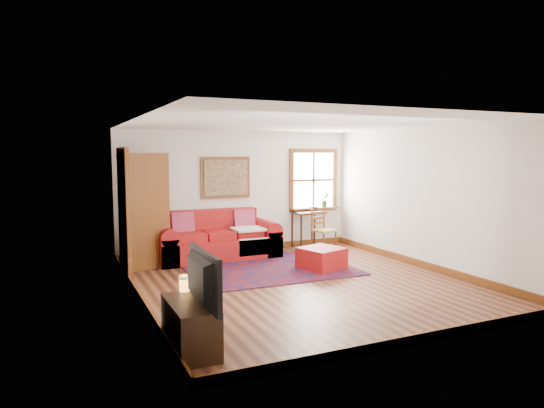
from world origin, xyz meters
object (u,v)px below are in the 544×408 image
media_cabinet (190,326)px  red_ottoman (321,258)px  side_table (308,217)px  ladder_back_chair (322,228)px  red_leather_sofa (217,242)px

media_cabinet → red_ottoman: bearing=39.6°
side_table → ladder_back_chair: bearing=-83.6°
red_ottoman → media_cabinet: bearing=-157.1°
red_leather_sofa → media_cabinet: (-1.63, -4.16, -0.05)m
red_ottoman → media_cabinet: media_cabinet is taller
red_ottoman → media_cabinet: 3.95m
side_table → media_cabinet: bearing=-130.9°
ladder_back_chair → red_ottoman: bearing=-120.5°
red_ottoman → ladder_back_chair: size_ratio=0.74×
red_leather_sofa → media_cabinet: bearing=-111.5°
red_ottoman → media_cabinet: (-3.04, -2.52, 0.06)m
ladder_back_chair → media_cabinet: size_ratio=0.97×
red_leather_sofa → red_ottoman: (1.41, -1.64, -0.12)m
ladder_back_chair → media_cabinet: bearing=-134.7°
red_leather_sofa → red_ottoman: red_leather_sofa is taller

